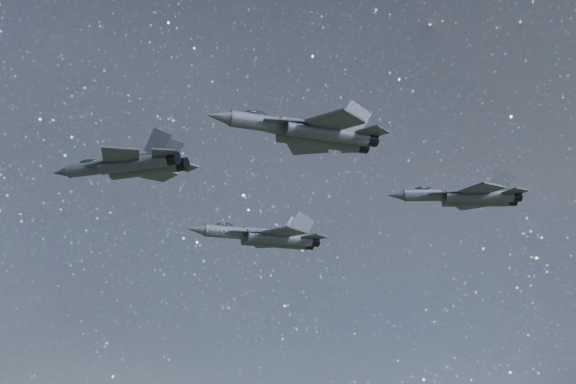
{
  "coord_description": "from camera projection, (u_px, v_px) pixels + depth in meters",
  "views": [
    {
      "loc": [
        2.57,
        -80.21,
        132.7
      ],
      "look_at": [
        1.98,
        -1.17,
        156.58
      ],
      "focal_mm": 42.0,
      "sensor_mm": 36.0,
      "label": 1
    }
  ],
  "objects": [
    {
      "name": "jet_slot",
      "position": [
        466.0,
        197.0,
        90.37
      ],
      "size": [
        18.32,
        13.06,
        4.68
      ],
      "rotation": [
        0.0,
        0.0,
        -0.01
      ],
      "color": "#33353F"
    },
    {
      "name": "jet_right",
      "position": [
        309.0,
        132.0,
        66.72
      ],
      "size": [
        18.11,
        12.02,
        4.61
      ],
      "rotation": [
        0.0,
        0.0,
        0.37
      ],
      "color": "#33353F"
    },
    {
      "name": "jet_left",
      "position": [
        266.0,
        237.0,
        94.29
      ],
      "size": [
        19.59,
        13.02,
        4.98
      ],
      "rotation": [
        0.0,
        0.0,
        0.36
      ],
      "color": "#33353F"
    },
    {
      "name": "jet_lead",
      "position": [
        129.0,
        165.0,
        79.95
      ],
      "size": [
        18.96,
        12.66,
        4.81
      ],
      "rotation": [
        0.0,
        0.0,
        -0.34
      ],
      "color": "#33353F"
    }
  ]
}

